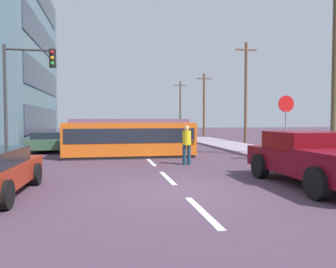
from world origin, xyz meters
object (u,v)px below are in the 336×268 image
traffic_light_mast (25,82)px  utility_pole_near (335,65)px  utility_pole_far (204,103)px  city_bus (122,130)px  parked_sedan_mid (50,141)px  streetcar_tram (129,137)px  utility_pole_distant (180,106)px  utility_pole_mid (246,91)px  pedestrian_crossing (187,143)px  stop_sign (286,114)px  pickup_truck_parked (315,158)px

traffic_light_mast → utility_pole_near: size_ratio=0.61×
utility_pole_far → city_bus: bearing=-130.7°
parked_sedan_mid → utility_pole_far: utility_pole_far is taller
parked_sedan_mid → streetcar_tram: bearing=-40.9°
utility_pole_distant → city_bus: bearing=-114.1°
utility_pole_near → utility_pole_distant: bearing=90.1°
utility_pole_mid → utility_pole_distant: size_ratio=1.08×
pedestrian_crossing → stop_sign: size_ratio=0.58×
parked_sedan_mid → utility_pole_distant: utility_pole_distant is taller
traffic_light_mast → utility_pole_near: (14.31, -1.90, 0.89)m
pedestrian_crossing → pickup_truck_parked: size_ratio=0.33×
parked_sedan_mid → utility_pole_mid: 15.73m
streetcar_tram → pickup_truck_parked: bearing=-60.4°
city_bus → utility_pole_near: 15.62m
utility_pole_mid → stop_sign: bearing=-105.3°
pickup_truck_parked → stop_sign: stop_sign is taller
stop_sign → utility_pole_mid: size_ratio=0.35×
traffic_light_mast → parked_sedan_mid: bearing=87.8°
streetcar_tram → traffic_light_mast: (-4.78, -1.10, 2.64)m
parked_sedan_mid → utility_pole_mid: size_ratio=0.54×
streetcar_tram → utility_pole_distant: (9.49, 30.08, 2.96)m
pedestrian_crossing → pickup_truck_parked: (2.60, -4.98, -0.15)m
parked_sedan_mid → stop_sign: 13.65m
pedestrian_crossing → utility_pole_distant: 34.48m
stop_sign → utility_pole_far: bearing=81.9°
pickup_truck_parked → stop_sign: 5.81m
city_bus → utility_pole_near: size_ratio=0.65×
pickup_truck_parked → traffic_light_mast: 12.41m
stop_sign → utility_pole_distant: bearing=85.6°
parked_sedan_mid → traffic_light_mast: (-0.20, -5.06, 3.02)m
parked_sedan_mid → pickup_truck_parked: bearing=-52.9°
parked_sedan_mid → traffic_light_mast: bearing=-92.2°
city_bus → utility_pole_mid: size_ratio=0.69×
pickup_truck_parked → city_bus: bearing=105.3°
city_bus → utility_pole_distant: 23.35m
city_bus → utility_pole_distant: size_ratio=0.75×
pedestrian_crossing → utility_pole_mid: 14.57m
pickup_truck_parked → utility_pole_mid: 17.93m
city_bus → utility_pole_near: utility_pole_near is taller
pickup_truck_parked → parked_sedan_mid: (-9.38, 12.42, -0.17)m
city_bus → traffic_light_mast: bearing=-115.7°
pedestrian_crossing → parked_sedan_mid: size_ratio=0.37×
city_bus → stop_sign: size_ratio=1.97×
utility_pole_near → utility_pole_mid: utility_pole_near is taller
pedestrian_crossing → utility_pole_distant: size_ratio=0.22×
utility_pole_near → utility_pole_distant: size_ratio=1.15×
stop_sign → utility_pole_distant: size_ratio=0.38×
pickup_truck_parked → traffic_light_mast: traffic_light_mast is taller
streetcar_tram → city_bus: size_ratio=1.15×
utility_pole_far → utility_pole_distant: 9.23m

